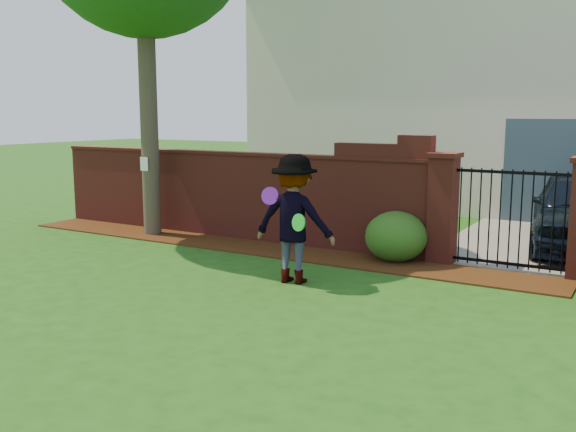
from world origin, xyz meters
The scene contains 12 objects.
ground centered at (0.00, 0.00, -0.01)m, with size 80.00×80.00×0.01m, color #1C4B12.
mulch_bed centered at (-0.95, 3.34, 0.01)m, with size 11.10×1.08×0.03m, color #331A09.
brick_wall centered at (-2.01, 4.00, 0.93)m, with size 8.70×0.31×2.16m.
pillar_left centered at (2.40, 4.00, 0.96)m, with size 0.50×0.50×1.88m.
iron_gate centered at (3.50, 4.00, 0.85)m, with size 1.78×0.03×1.60m.
driveway centered at (3.50, 8.00, 0.01)m, with size 3.20×8.00×0.01m, color gray.
house centered at (1.00, 12.00, 3.16)m, with size 12.40×6.40×6.30m.
paper_notice centered at (-3.60, 3.21, 1.50)m, with size 0.20×0.01×0.28m, color white.
shrub_left centered at (1.70, 3.70, 0.44)m, with size 1.07×1.07×0.87m, color #1B5118.
man centered at (0.86, 1.61, 0.97)m, with size 1.25×0.72×1.93m, color gray.
frisbee_purple centered at (0.57, 1.44, 1.32)m, with size 0.27×0.27×0.02m, color purple.
frisbee_green centered at (1.11, 1.35, 0.98)m, with size 0.26×0.26×0.02m, color green.
Camera 1 is at (5.55, -6.44, 2.54)m, focal length 39.61 mm.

